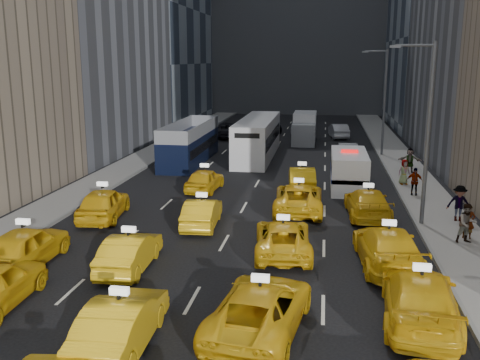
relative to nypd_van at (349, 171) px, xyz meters
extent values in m
plane|color=black|center=(-6.00, -19.69, -1.13)|extent=(160.00, 160.00, 0.00)
cube|color=gray|center=(-16.50, 5.31, -1.06)|extent=(3.00, 90.00, 0.15)
cube|color=gray|center=(4.50, 5.31, -1.06)|extent=(3.00, 90.00, 0.15)
cube|color=slate|center=(-15.05, 5.31, -1.04)|extent=(0.15, 90.00, 0.18)
cube|color=slate|center=(3.05, 5.31, -1.04)|extent=(0.15, 90.00, 0.18)
cylinder|color=#595B60|center=(3.30, -7.69, 3.37)|extent=(0.20, 0.20, 9.00)
cylinder|color=#595B60|center=(2.40, -7.69, 7.67)|extent=(1.80, 0.12, 0.12)
cube|color=slate|center=(1.50, -7.69, 7.62)|extent=(0.50, 0.22, 0.12)
cylinder|color=#595B60|center=(3.30, 12.31, 3.37)|extent=(0.20, 0.20, 9.00)
cylinder|color=#595B60|center=(2.40, 12.31, 7.67)|extent=(1.80, 0.12, 0.12)
cube|color=slate|center=(1.50, 12.31, 7.62)|extent=(0.50, 0.22, 0.12)
imported|color=yellow|center=(-7.25, -21.03, -0.36)|extent=(1.76, 4.71, 1.54)
imported|color=yellow|center=(-3.42, -19.44, -0.38)|extent=(3.23, 5.74, 1.51)
imported|color=yellow|center=(1.50, -18.07, -0.32)|extent=(2.75, 5.76, 1.62)
imported|color=yellow|center=(-13.38, -15.65, -0.31)|extent=(2.06, 4.88, 1.65)
imported|color=yellow|center=(-9.12, -15.30, -0.42)|extent=(1.66, 4.39, 1.43)
imported|color=yellow|center=(-3.25, -12.61, -0.43)|extent=(2.80, 5.23, 1.40)
imported|color=yellow|center=(1.01, -13.45, -0.32)|extent=(2.67, 5.75, 1.62)
imported|color=yellow|center=(-12.91, -8.93, -0.31)|extent=(2.57, 5.04, 1.64)
imported|color=yellow|center=(-7.54, -9.42, -0.43)|extent=(1.75, 4.37, 1.41)
imported|color=yellow|center=(-2.92, -5.99, -0.37)|extent=(2.69, 5.59, 1.54)
imported|color=yellow|center=(0.74, -6.50, -0.38)|extent=(2.41, 5.30, 1.51)
imported|color=yellow|center=(-9.01, -2.26, -0.41)|extent=(1.99, 4.34, 1.44)
imported|color=yellow|center=(-2.96, -0.99, -0.39)|extent=(1.98, 4.66, 1.49)
cube|color=white|center=(0.00, 0.00, 0.03)|extent=(2.27, 5.85, 2.33)
cylinder|color=black|center=(-0.96, -2.02, -0.67)|extent=(0.28, 0.93, 0.93)
cylinder|color=black|center=(0.96, -2.02, -0.67)|extent=(0.28, 0.93, 0.93)
cylinder|color=black|center=(-0.96, 2.02, -0.67)|extent=(0.28, 0.93, 0.93)
cylinder|color=black|center=(0.96, 2.02, -0.67)|extent=(0.28, 0.93, 0.93)
cube|color=navy|center=(0.00, 0.00, -0.13)|extent=(2.32, 5.85, 0.27)
cube|color=red|center=(0.00, 0.00, 1.28)|extent=(1.06, 0.38, 0.17)
cube|color=black|center=(-12.34, 7.25, 0.45)|extent=(2.74, 10.98, 3.18)
cylinder|color=black|center=(-13.44, 2.69, -0.58)|extent=(0.28, 1.10, 1.10)
cylinder|color=black|center=(-11.25, 2.69, -0.58)|extent=(0.28, 1.10, 1.10)
cylinder|color=black|center=(-13.44, 11.81, -0.58)|extent=(0.28, 1.10, 1.10)
cylinder|color=black|center=(-11.25, 11.81, -0.58)|extent=(0.28, 1.10, 1.10)
cube|color=silver|center=(-7.21, 10.26, 0.51)|extent=(4.38, 13.00, 3.29)
cylinder|color=black|center=(-8.39, 4.78, -0.58)|extent=(0.28, 1.10, 1.10)
cylinder|color=black|center=(-6.03, 4.78, -0.58)|extent=(0.28, 1.10, 1.10)
cylinder|color=black|center=(-8.39, 15.73, -0.58)|extent=(0.28, 1.10, 1.10)
cylinder|color=black|center=(-6.03, 15.73, -0.58)|extent=(0.28, 1.10, 1.10)
cube|color=silver|center=(-3.59, 19.01, 0.34)|extent=(3.04, 6.69, 2.95)
cylinder|color=black|center=(-4.55, 16.68, -0.58)|extent=(0.28, 1.10, 1.10)
cylinder|color=black|center=(-2.64, 16.68, -0.58)|extent=(0.28, 1.10, 1.10)
cylinder|color=black|center=(-4.55, 21.33, -0.58)|extent=(0.28, 1.10, 1.10)
cylinder|color=black|center=(-2.64, 21.33, -0.58)|extent=(0.28, 1.10, 1.10)
imported|color=#ABAEB3|center=(0.29, 10.06, -0.42)|extent=(1.73, 4.42, 1.43)
imported|color=black|center=(-11.76, 21.20, -0.34)|extent=(3.08, 5.93, 1.60)
imported|color=slate|center=(-4.03, 25.69, -0.31)|extent=(2.61, 5.79, 1.65)
imported|color=black|center=(-7.37, 23.91, -0.38)|extent=(2.25, 4.61, 1.51)
imported|color=#A9ABB1|center=(-0.13, 22.62, -0.38)|extent=(2.21, 4.77, 1.51)
imported|color=gray|center=(4.97, -9.73, -0.19)|extent=(0.65, 0.50, 1.58)
imported|color=gray|center=(4.75, -10.40, -0.08)|extent=(0.96, 0.67, 1.80)
imported|color=gray|center=(5.20, -6.96, -0.07)|extent=(1.22, 0.59, 1.84)
imported|color=gray|center=(3.82, -1.81, -0.15)|extent=(1.01, 0.53, 1.67)
imported|color=gray|center=(3.61, 1.02, -0.16)|extent=(0.89, 0.65, 1.64)
imported|color=gray|center=(4.52, 4.92, -0.10)|extent=(1.69, 0.71, 1.76)
camera|label=1|loc=(-1.68, -34.38, 7.04)|focal=40.00mm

